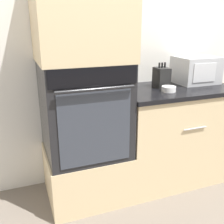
# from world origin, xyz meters

# --- Properties ---
(ground_plane) EXTENTS (12.00, 12.00, 0.00)m
(ground_plane) POSITION_xyz_m (0.00, 0.00, 0.00)
(ground_plane) COLOR #6B6056
(wall_back) EXTENTS (8.00, 0.05, 2.50)m
(wall_back) POSITION_xyz_m (0.00, 0.63, 1.25)
(wall_back) COLOR silver
(wall_back) RESTS_ON ground_plane
(oven_cabinet_base) EXTENTS (0.66, 0.60, 0.42)m
(oven_cabinet_base) POSITION_xyz_m (-0.33, 0.30, 0.21)
(oven_cabinet_base) COLOR beige
(oven_cabinet_base) RESTS_ON ground_plane
(wall_oven) EXTENTS (0.64, 0.64, 0.75)m
(wall_oven) POSITION_xyz_m (-0.33, 0.30, 0.79)
(wall_oven) COLOR black
(wall_oven) RESTS_ON oven_cabinet_base
(oven_cabinet_upper) EXTENTS (0.66, 0.60, 0.72)m
(oven_cabinet_upper) POSITION_xyz_m (-0.33, 0.30, 1.53)
(oven_cabinet_upper) COLOR beige
(oven_cabinet_upper) RESTS_ON wall_oven
(counter_unit) EXTENTS (1.05, 0.63, 0.90)m
(counter_unit) POSITION_xyz_m (0.52, 0.30, 0.45)
(counter_unit) COLOR beige
(counter_unit) RESTS_ON ground_plane
(microwave) EXTENTS (0.38, 0.31, 0.25)m
(microwave) POSITION_xyz_m (0.79, 0.40, 1.02)
(microwave) COLOR #B2B5BA
(microwave) RESTS_ON counter_unit
(knife_block) EXTENTS (0.11, 0.14, 0.22)m
(knife_block) POSITION_xyz_m (0.39, 0.35, 0.99)
(knife_block) COLOR black
(knife_block) RESTS_ON counter_unit
(bowl) EXTENTS (0.12, 0.12, 0.04)m
(bowl) POSITION_xyz_m (0.37, 0.19, 0.92)
(bowl) COLOR white
(bowl) RESTS_ON counter_unit
(condiment_jar_near) EXTENTS (0.05, 0.05, 0.11)m
(condiment_jar_near) POSITION_xyz_m (0.06, 0.46, 0.95)
(condiment_jar_near) COLOR silver
(condiment_jar_near) RESTS_ON counter_unit
(condiment_jar_mid) EXTENTS (0.05, 0.05, 0.08)m
(condiment_jar_mid) POSITION_xyz_m (0.19, 0.48, 0.93)
(condiment_jar_mid) COLOR silver
(condiment_jar_mid) RESTS_ON counter_unit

